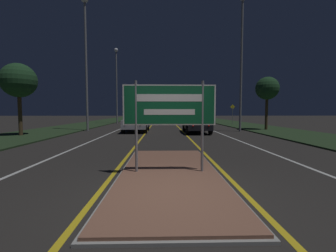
{
  "coord_description": "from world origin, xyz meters",
  "views": [
    {
      "loc": [
        -0.18,
        -4.31,
        1.69
      ],
      "look_at": [
        0.0,
        3.04,
        1.2
      ],
      "focal_mm": 24.0,
      "sensor_mm": 36.0,
      "label": 1
    }
  ],
  "objects": [
    {
      "name": "ground_plane",
      "position": [
        0.0,
        0.0,
        0.0
      ],
      "size": [
        160.0,
        160.0,
        0.0
      ],
      "primitive_type": "plane",
      "color": "#282623"
    },
    {
      "name": "verge_left",
      "position": [
        -9.5,
        20.0,
        0.04
      ],
      "size": [
        5.0,
        100.0,
        0.08
      ],
      "color": "#23381E",
      "rests_on": "ground_plane"
    },
    {
      "name": "median_island",
      "position": [
        0.0,
        1.54,
        0.04
      ],
      "size": [
        2.62,
        6.32,
        0.1
      ],
      "color": "#999993",
      "rests_on": "ground_plane"
    },
    {
      "name": "roadside_palm_right",
      "position": [
        8.95,
        15.19,
        3.64
      ],
      "size": [
        1.98,
        1.98,
        4.59
      ],
      "color": "#4C3823",
      "rests_on": "verge_right"
    },
    {
      "name": "centre_line_yellow_left",
      "position": [
        -1.5,
        25.0,
        0.0
      ],
      "size": [
        0.12,
        70.0,
        0.01
      ],
      "color": "gold",
      "rests_on": "ground_plane"
    },
    {
      "name": "streetlight_right_near",
      "position": [
        6.29,
        14.22,
        6.51
      ],
      "size": [
        0.46,
        0.46,
        11.01
      ],
      "color": "gray",
      "rests_on": "ground_plane"
    },
    {
      "name": "car_approaching_0",
      "position": [
        -2.33,
        14.12,
        0.81
      ],
      "size": [
        1.94,
        4.12,
        1.55
      ],
      "color": "#B7B7BC",
      "rests_on": "ground_plane"
    },
    {
      "name": "car_receding_2",
      "position": [
        5.8,
        35.57,
        0.76
      ],
      "size": [
        2.02,
        4.77,
        1.44
      ],
      "color": "silver",
      "rests_on": "ground_plane"
    },
    {
      "name": "streetlight_left_near",
      "position": [
        -6.56,
        14.87,
        7.63
      ],
      "size": [
        0.62,
        0.62,
        11.21
      ],
      "color": "gray",
      "rests_on": "ground_plane"
    },
    {
      "name": "car_receding_0",
      "position": [
        2.47,
        13.12,
        0.75
      ],
      "size": [
        1.88,
        4.37,
        1.42
      ],
      "color": "black",
      "rests_on": "ground_plane"
    },
    {
      "name": "warning_sign",
      "position": [
        8.62,
        23.74,
        1.56
      ],
      "size": [
        0.6,
        0.06,
        2.46
      ],
      "color": "gray",
      "rests_on": "verge_right"
    },
    {
      "name": "highway_sign",
      "position": [
        0.0,
        1.53,
        1.77
      ],
      "size": [
        2.41,
        0.07,
        2.37
      ],
      "color": "gray",
      "rests_on": "median_island"
    },
    {
      "name": "verge_right",
      "position": [
        9.5,
        20.0,
        0.04
      ],
      "size": [
        5.0,
        100.0,
        0.08
      ],
      "color": "#23381E",
      "rests_on": "ground_plane"
    },
    {
      "name": "lane_line_white_left",
      "position": [
        -4.2,
        25.0,
        0.0
      ],
      "size": [
        0.12,
        70.0,
        0.01
      ],
      "color": "silver",
      "rests_on": "ground_plane"
    },
    {
      "name": "edge_line_white_right",
      "position": [
        7.2,
        25.0,
        0.0
      ],
      "size": [
        0.1,
        70.0,
        0.01
      ],
      "color": "silver",
      "rests_on": "ground_plane"
    },
    {
      "name": "lane_line_white_right",
      "position": [
        4.2,
        25.0,
        0.0
      ],
      "size": [
        0.12,
        70.0,
        0.01
      ],
      "color": "silver",
      "rests_on": "ground_plane"
    },
    {
      "name": "car_receding_1",
      "position": [
        2.72,
        26.41,
        0.79
      ],
      "size": [
        1.87,
        4.21,
        1.45
      ],
      "color": "#B7B7BC",
      "rests_on": "ground_plane"
    },
    {
      "name": "centre_line_yellow_right",
      "position": [
        1.5,
        25.0,
        0.0
      ],
      "size": [
        0.12,
        70.0,
        0.01
      ],
      "color": "gold",
      "rests_on": "ground_plane"
    },
    {
      "name": "streetlight_left_far",
      "position": [
        -6.43,
        26.68,
        6.49
      ],
      "size": [
        0.53,
        0.53,
        10.19
      ],
      "color": "gray",
      "rests_on": "ground_plane"
    },
    {
      "name": "edge_line_white_left",
      "position": [
        -7.2,
        25.0,
        0.0
      ],
      "size": [
        0.1,
        70.0,
        0.01
      ],
      "color": "silver",
      "rests_on": "ground_plane"
    },
    {
      "name": "roadside_palm_left",
      "position": [
        -9.68,
        10.89,
        3.68
      ],
      "size": [
        2.24,
        2.24,
        4.76
      ],
      "color": "#4C3823",
      "rests_on": "verge_left"
    }
  ]
}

